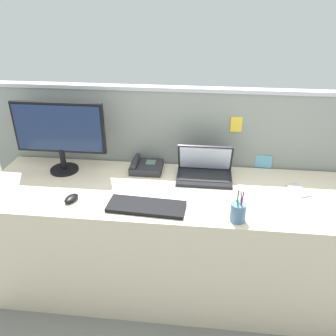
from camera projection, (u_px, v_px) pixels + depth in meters
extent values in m
plane|color=slate|center=(167.00, 282.00, 2.44)|extent=(10.00, 10.00, 0.00)
cube|color=beige|center=(167.00, 239.00, 2.27)|extent=(2.21, 0.68, 0.76)
cube|color=gray|center=(173.00, 178.00, 2.49)|extent=(2.54, 0.06, 1.25)
cube|color=#B7BAC1|center=(174.00, 89.00, 2.19)|extent=(2.54, 0.07, 0.02)
cube|color=yellow|center=(236.00, 124.00, 2.22)|extent=(0.07, 0.01, 0.10)
cube|color=#66ADD1|center=(264.00, 162.00, 2.31)|extent=(0.11, 0.01, 0.09)
cylinder|color=black|center=(65.00, 169.00, 2.30)|extent=(0.18, 0.18, 0.02)
cylinder|color=black|center=(63.00, 159.00, 2.26)|extent=(0.04, 0.04, 0.13)
cube|color=black|center=(59.00, 128.00, 2.18)|extent=(0.58, 0.03, 0.33)
cube|color=#19284C|center=(58.00, 128.00, 2.16)|extent=(0.55, 0.01, 0.30)
cube|color=black|center=(204.00, 178.00, 2.20)|extent=(0.34, 0.23, 0.02)
cube|color=black|center=(204.00, 175.00, 2.20)|extent=(0.30, 0.16, 0.00)
cube|color=black|center=(205.00, 157.00, 2.22)|extent=(0.34, 0.08, 0.19)
cube|color=silver|center=(205.00, 158.00, 2.21)|extent=(0.32, 0.07, 0.17)
cube|color=#232328|center=(146.00, 167.00, 2.30)|extent=(0.21, 0.19, 0.05)
cube|color=#4C6B5B|center=(151.00, 162.00, 2.30)|extent=(0.06, 0.06, 0.01)
cylinder|color=#232328|center=(135.00, 161.00, 2.28)|extent=(0.04, 0.17, 0.04)
cube|color=black|center=(146.00, 207.00, 1.91)|extent=(0.43, 0.18, 0.02)
ellipsoid|color=black|center=(71.00, 198.00, 1.97)|extent=(0.09, 0.11, 0.03)
cylinder|color=#4C7093|center=(238.00, 212.00, 1.79)|extent=(0.08, 0.08, 0.10)
cylinder|color=blue|center=(241.00, 203.00, 1.76)|extent=(0.02, 0.02, 0.14)
cylinder|color=black|center=(237.00, 201.00, 1.78)|extent=(0.02, 0.01, 0.13)
cylinder|color=#238438|center=(238.00, 206.00, 1.75)|extent=(0.02, 0.01, 0.12)
cylinder|color=red|center=(242.00, 203.00, 1.75)|extent=(0.01, 0.02, 0.15)
cube|color=#B7BAC1|center=(298.00, 190.00, 2.07)|extent=(0.13, 0.17, 0.01)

